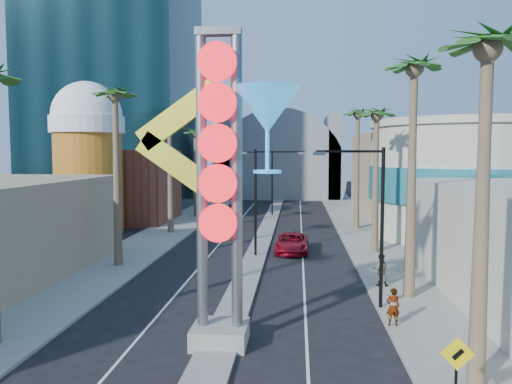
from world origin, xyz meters
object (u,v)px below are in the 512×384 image
at_px(pedestrian_b, 381,270).
at_px(red_pickup, 292,243).
at_px(pedestrian_a, 393,307).
at_px(neon_sign, 240,164).

bearing_deg(pedestrian_b, red_pickup, -53.49).
bearing_deg(pedestrian_a, pedestrian_b, -100.80).
height_order(pedestrian_a, pedestrian_b, pedestrian_b).
relative_size(neon_sign, red_pickup, 2.34).
bearing_deg(red_pickup, neon_sign, -93.80).
xyz_separation_m(red_pickup, pedestrian_a, (4.62, -16.47, 0.24)).
bearing_deg(neon_sign, pedestrian_b, 52.26).
xyz_separation_m(red_pickup, pedestrian_b, (5.16, -9.81, 0.33)).
distance_m(red_pickup, pedestrian_a, 17.10).
bearing_deg(red_pickup, pedestrian_a, -72.49).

